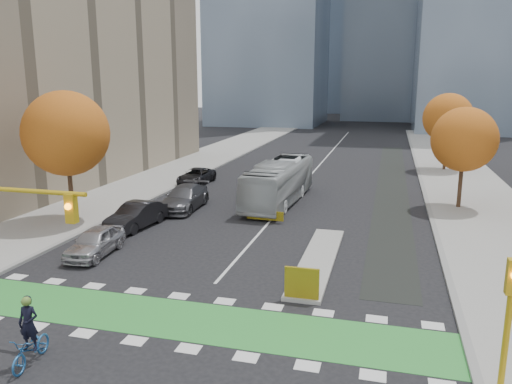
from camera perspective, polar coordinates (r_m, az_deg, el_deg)
The scene contains 21 objects.
ground at distance 18.26m, azimuth -10.22°, elevation -16.21°, with size 300.00×300.00×0.00m, color black.
sidewalk_west at distance 41.01m, azimuth -15.50°, elevation -0.12°, with size 7.00×120.00×0.15m, color gray.
sidewalk_east at distance 36.04m, azimuth 24.82°, elevation -2.55°, with size 7.00×120.00×0.15m, color gray.
curb_west at distance 39.37m, azimuth -11.10°, elevation -0.41°, with size 0.30×120.00×0.16m, color gray.
curb_east at distance 35.59m, azimuth 19.27°, elevation -2.26°, with size 0.30×120.00×0.16m, color gray.
bike_crossing at distance 19.46m, azimuth -8.30°, elevation -14.21°, with size 20.00×3.00×0.01m, color #2D8C35.
centre_line at distance 55.54m, azimuth 7.53°, elevation 3.37°, with size 0.15×70.00×0.01m, color silver.
bike_lane_paint at distance 45.25m, azimuth 15.27°, elevation 0.96°, with size 2.50×50.00×0.01m, color black.
median_island at distance 25.13m, azimuth 7.12°, elevation -7.69°, with size 1.60×10.00×0.16m, color gray.
hazard_board at distance 20.45m, azimuth 5.25°, elevation -10.32°, with size 1.40×0.12×1.30m, color yellow.
building_west at distance 48.02m, azimuth -26.45°, elevation 15.77°, with size 16.00×44.00×25.00m, color gray.
tree_west at distance 32.72m, azimuth -20.87°, elevation 6.26°, with size 5.20×5.20×8.22m.
tree_east_near at distance 36.93m, azimuth 22.70°, elevation 5.56°, with size 4.40×4.40×7.08m.
tree_east_far at distance 52.79m, azimuth 21.09°, elevation 7.90°, with size 4.80×4.80×7.65m.
traffic_signal_east at distance 15.50m, azimuth 27.01°, elevation -11.63°, with size 0.35×0.43×4.10m.
cyclist at distance 17.74m, azimuth -24.37°, elevation -15.33°, with size 0.92×2.04×2.27m.
bus at distance 36.47m, azimuth 2.67°, elevation 1.17°, with size 2.62×11.18×3.11m, color #ABB1B3.
parked_car_a at distance 26.88m, azimuth -17.92°, elevation -5.44°, with size 1.69×4.20×1.43m, color #ACABB1.
parked_car_b at distance 31.15m, azimuth -13.53°, elevation -2.63°, with size 1.63×4.67×1.54m, color black.
parked_car_c at distance 35.06m, azimuth -8.19°, elevation -0.66°, with size 2.26×5.57×1.62m, color #4F4F54.
parked_car_d at distance 43.71m, azimuth -6.84°, elevation 1.80°, with size 2.21×4.79×1.33m, color black.
Camera 1 is at (7.09, -14.40, 8.71)m, focal length 35.00 mm.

